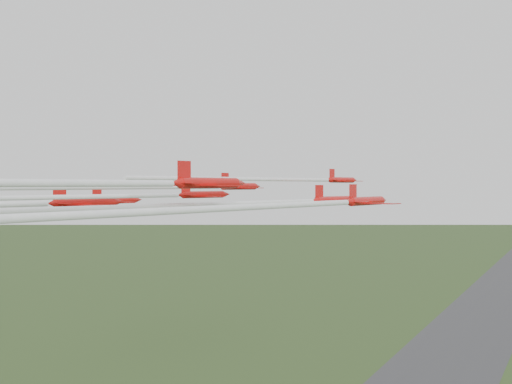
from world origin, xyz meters
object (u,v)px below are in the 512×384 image
at_px(jet_row2_right, 273,202).
at_px(jet_row3_mid, 137,196).
at_px(jet_row3_left, 60,202).
at_px(jet_row4_left, 23,204).
at_px(jet_row2_left, 179,187).
at_px(jet_row4_right, 132,183).
at_px(jet_row3_right, 294,205).
at_px(jet_lead, 297,180).

distance_m(jet_row2_right, jet_row3_mid, 17.70).
height_order(jet_row3_left, jet_row4_left, jet_row4_left).
relative_size(jet_row2_left, jet_row4_right, 1.20).
bearing_deg(jet_row2_left, jet_row3_right, -29.52).
height_order(jet_row4_left, jet_row4_right, jet_row4_right).
bearing_deg(jet_row2_left, jet_row3_left, -145.66).
xyz_separation_m(jet_lead, jet_row3_left, (-30.56, -19.89, -3.41)).
bearing_deg(jet_row3_mid, jet_lead, 83.96).
relative_size(jet_lead, jet_row4_left, 1.20).
bearing_deg(jet_row2_right, jet_row3_right, -45.50).
distance_m(jet_lead, jet_row2_right, 17.18).
xyz_separation_m(jet_row2_right, jet_row4_right, (-1.44, -27.85, 2.50)).
height_order(jet_row2_left, jet_row3_mid, jet_row2_left).
bearing_deg(jet_row3_left, jet_row3_mid, -11.78).
distance_m(jet_row2_left, jet_row4_left, 24.20).
height_order(jet_row2_right, jet_row3_left, jet_row2_right).
bearing_deg(jet_row3_left, jet_lead, 41.51).
distance_m(jet_row3_left, jet_row4_right, 40.94).
distance_m(jet_lead, jet_row3_mid, 29.32).
height_order(jet_lead, jet_row4_right, jet_lead).
relative_size(jet_lead, jet_row3_left, 1.08).
relative_size(jet_row3_left, jet_row3_mid, 1.05).
relative_size(jet_row3_mid, jet_row3_right, 0.75).
xyz_separation_m(jet_row2_right, jet_row3_mid, (-13.97, -10.82, 0.94)).
relative_size(jet_lead, jet_row2_right, 0.89).
bearing_deg(jet_row3_right, jet_row3_mid, 174.73).
relative_size(jet_row2_right, jet_row3_mid, 1.27).
distance_m(jet_row3_mid, jet_row3_right, 25.01).
xyz_separation_m(jet_lead, jet_row4_right, (2.15, -44.35, -0.65)).
distance_m(jet_row2_right, jet_row4_right, 28.00).
xyz_separation_m(jet_row2_left, jet_row4_left, (-8.24, -22.65, -2.16)).
distance_m(jet_row3_left, jet_row3_mid, 21.54).
bearing_deg(jet_row2_right, jet_row4_left, -133.09).
xyz_separation_m(jet_row3_mid, jet_row4_left, (-12.35, -7.08, -1.06)).
xyz_separation_m(jet_row3_mid, jet_row4_right, (12.53, -17.02, 1.56)).
height_order(jet_row2_left, jet_row4_right, jet_row4_right).
distance_m(jet_row2_left, jet_row2_right, 18.81).
xyz_separation_m(jet_row2_left, jet_row2_right, (18.08, -4.75, -2.04)).
relative_size(jet_row3_left, jet_row4_right, 0.96).
bearing_deg(jet_row2_right, jet_row2_left, 177.97).
height_order(jet_lead, jet_row3_right, jet_lead).
bearing_deg(jet_row4_left, jet_row4_right, -7.11).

